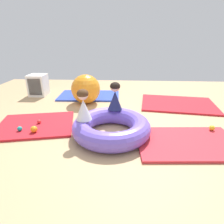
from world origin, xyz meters
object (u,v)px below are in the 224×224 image
object	(u,v)px
play_ball_orange	(34,129)
inflatable_cushion	(111,127)
exercise_ball_large	(86,89)
child_in_navy	(115,96)
play_ball_teal	(20,129)
play_ball_yellow	(212,128)
play_ball_red	(39,122)
child_in_white	(83,105)
storage_cube	(38,85)

from	to	relation	value
play_ball_orange	inflatable_cushion	bearing A→B (deg)	1.81
inflatable_cushion	exercise_ball_large	world-z (taller)	exercise_ball_large
child_in_navy	play_ball_teal	bearing A→B (deg)	87.12
inflatable_cushion	play_ball_orange	size ratio (longest dim) A/B	11.73
play_ball_yellow	play_ball_orange	world-z (taller)	play_ball_orange
child_in_navy	play_ball_orange	world-z (taller)	child_in_navy
exercise_ball_large	play_ball_orange	bearing A→B (deg)	-109.46
play_ball_red	child_in_white	bearing A→B (deg)	-20.58
storage_cube	play_ball_orange	bearing A→B (deg)	-68.83
child_in_white	exercise_ball_large	xyz separation A→B (m)	(-0.27, 1.62, -0.19)
child_in_navy	play_ball_yellow	xyz separation A→B (m)	(1.63, -0.24, -0.45)
child_in_navy	child_in_white	size ratio (longest dim) A/B	1.00
play_ball_yellow	play_ball_teal	bearing A→B (deg)	-176.55
child_in_white	storage_cube	world-z (taller)	child_in_white
play_ball_yellow	storage_cube	bearing A→B (deg)	153.00
play_ball_teal	child_in_white	bearing A→B (deg)	-2.16
play_ball_yellow	play_ball_teal	distance (m)	3.21
inflatable_cushion	play_ball_red	size ratio (longest dim) A/B	17.94
storage_cube	play_ball_yellow	bearing A→B (deg)	-27.00
play_ball_orange	exercise_ball_large	bearing A→B (deg)	70.54
play_ball_teal	play_ball_orange	size ratio (longest dim) A/B	0.73
play_ball_red	play_ball_teal	size ratio (longest dim) A/B	0.90
play_ball_red	exercise_ball_large	size ratio (longest dim) A/B	0.10
play_ball_teal	play_ball_orange	xyz separation A→B (m)	(0.26, -0.04, 0.01)
storage_cube	inflatable_cushion	bearing A→B (deg)	-45.16
play_ball_yellow	storage_cube	xyz separation A→B (m)	(-3.77, 1.92, 0.20)
child_in_navy	play_ball_red	distance (m)	1.45
child_in_white	storage_cube	bearing A→B (deg)	86.43
child_in_white	play_ball_red	distance (m)	1.07
play_ball_yellow	exercise_ball_large	distance (m)	2.76
exercise_ball_large	child_in_white	bearing A→B (deg)	-80.41
child_in_white	play_ball_teal	bearing A→B (deg)	136.45
child_in_white	play_ball_teal	xyz separation A→B (m)	(-1.10, 0.04, -0.45)
child_in_navy	play_ball_red	size ratio (longest dim) A/B	6.92
child_in_white	exercise_ball_large	world-z (taller)	child_in_white
storage_cube	child_in_white	bearing A→B (deg)	-52.18
inflatable_cushion	play_ball_yellow	xyz separation A→B (m)	(1.68, 0.19, -0.06)
play_ball_teal	play_ball_orange	world-z (taller)	play_ball_orange
play_ball_yellow	play_ball_red	distance (m)	3.00
child_in_navy	exercise_ball_large	distance (m)	1.38
inflatable_cushion	storage_cube	xyz separation A→B (m)	(-2.10, 2.11, 0.13)
exercise_ball_large	play_ball_teal	bearing A→B (deg)	-117.79
inflatable_cushion	play_ball_orange	world-z (taller)	inflatable_cushion
play_ball_red	storage_cube	size ratio (longest dim) A/B	0.13
child_in_white	play_ball_yellow	bearing A→B (deg)	-35.01
child_in_navy	child_in_white	xyz separation A→B (m)	(-0.47, -0.47, -0.00)
play_ball_orange	exercise_ball_large	size ratio (longest dim) A/B	0.16
play_ball_orange	storage_cube	distance (m)	2.31
play_ball_yellow	play_ball_teal	world-z (taller)	play_ball_yellow
play_ball_yellow	child_in_white	bearing A→B (deg)	-173.62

